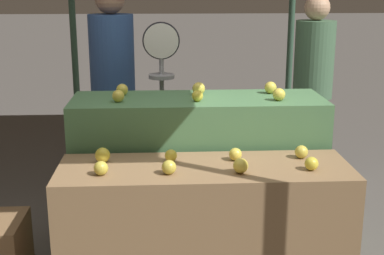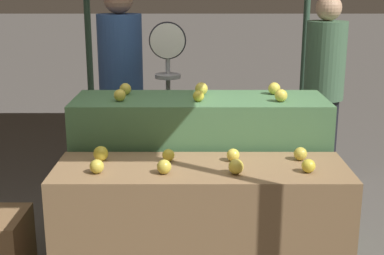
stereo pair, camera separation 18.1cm
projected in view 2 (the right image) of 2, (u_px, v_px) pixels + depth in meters
name	position (u px, v px, depth m)	size (l,w,h in m)	color
display_counter_front	(202.00, 231.00, 3.15)	(1.68, 0.55, 0.81)	olive
display_counter_back	(200.00, 174.00, 3.69)	(1.68, 0.55, 1.08)	#4C7A4C
apple_front_0	(97.00, 166.00, 2.93)	(0.08, 0.08, 0.08)	gold
apple_front_1	(165.00, 167.00, 2.92)	(0.08, 0.08, 0.08)	gold
apple_front_2	(237.00, 167.00, 2.92)	(0.08, 0.08, 0.08)	yellow
apple_front_3	(309.00, 166.00, 2.94)	(0.08, 0.08, 0.08)	gold
apple_front_4	(101.00, 153.00, 3.14)	(0.09, 0.09, 0.09)	gold
apple_front_5	(169.00, 155.00, 3.13)	(0.07, 0.07, 0.07)	gold
apple_front_6	(234.00, 155.00, 3.13)	(0.08, 0.08, 0.08)	yellow
apple_front_7	(301.00, 154.00, 3.15)	(0.08, 0.08, 0.08)	gold
apple_back_0	(120.00, 95.00, 3.45)	(0.08, 0.08, 0.08)	yellow
apple_back_1	(199.00, 96.00, 3.43)	(0.07, 0.07, 0.07)	gold
apple_back_2	(282.00, 96.00, 3.43)	(0.08, 0.08, 0.08)	yellow
apple_back_3	(126.00, 89.00, 3.64)	(0.08, 0.08, 0.08)	yellow
apple_back_4	(202.00, 89.00, 3.64)	(0.09, 0.09, 0.09)	yellow
apple_back_5	(275.00, 88.00, 3.66)	(0.08, 0.08, 0.08)	yellow
produce_scale	(169.00, 76.00, 4.15)	(0.29, 0.20, 1.54)	#99999E
person_vendor_at_scale	(122.00, 78.00, 4.44)	(0.45, 0.45, 1.81)	#2D2D38
person_customer_left	(325.00, 77.00, 4.80)	(0.38, 0.38, 1.72)	#2D2D38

